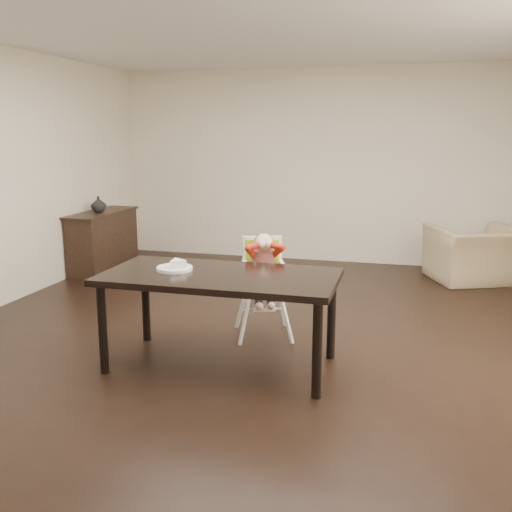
# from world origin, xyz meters

# --- Properties ---
(ground) EXTENTS (7.00, 7.00, 0.00)m
(ground) POSITION_xyz_m (0.00, 0.00, 0.00)
(ground) COLOR black
(ground) RESTS_ON ground
(room_walls) EXTENTS (6.02, 7.02, 2.71)m
(room_walls) POSITION_xyz_m (0.00, 0.00, 1.86)
(room_walls) COLOR beige
(room_walls) RESTS_ON ground
(dining_table) EXTENTS (1.80, 0.90, 0.75)m
(dining_table) POSITION_xyz_m (-0.24, -0.51, 0.67)
(dining_table) COLOR black
(dining_table) RESTS_ON ground
(high_chair) EXTENTS (0.50, 0.50, 0.94)m
(high_chair) POSITION_xyz_m (-0.09, 0.27, 0.66)
(high_chair) COLOR white
(high_chair) RESTS_ON ground
(plate) EXTENTS (0.32, 0.32, 0.08)m
(plate) POSITION_xyz_m (-0.61, -0.49, 0.78)
(plate) COLOR white
(plate) RESTS_ON dining_table
(armchair) EXTENTS (1.22, 1.02, 0.91)m
(armchair) POSITION_xyz_m (1.98, 2.80, 0.45)
(armchair) COLOR tan
(armchair) RESTS_ON ground
(sideboard) EXTENTS (0.44, 1.26, 0.79)m
(sideboard) POSITION_xyz_m (-2.78, 2.16, 0.40)
(sideboard) COLOR black
(sideboard) RESTS_ON ground
(vase) EXTENTS (0.24, 0.25, 0.20)m
(vase) POSITION_xyz_m (-2.78, 2.10, 0.89)
(vase) COLOR #99999E
(vase) RESTS_ON sideboard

